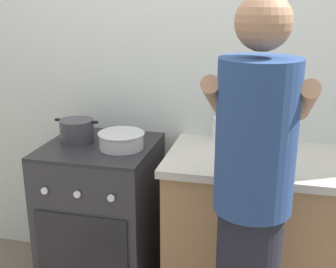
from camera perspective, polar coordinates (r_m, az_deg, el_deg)
The scene contains 8 objects.
back_wall at distance 2.53m, azimuth 5.37°, elevation 7.70°, with size 3.20×0.10×2.50m.
countertop at distance 2.45m, azimuth 11.92°, elevation -12.95°, with size 1.00×0.60×0.90m.
stove_range at distance 2.61m, azimuth -8.58°, elevation -10.78°, with size 0.60×0.62×0.90m.
pot at distance 2.49m, azimuth -11.90°, elevation 0.43°, with size 0.26×0.19×0.13m.
mixing_bowl at distance 2.34m, azimuth -6.17°, elevation -0.71°, with size 0.25×0.25×0.09m.
utensil_crock at distance 2.44m, azimuth 7.03°, elevation 1.20°, with size 0.10×0.10×0.32m.
spice_bottle at distance 2.24m, azimuth 13.73°, elevation -2.23°, with size 0.04×0.04×0.09m.
person at distance 1.76m, azimuth 10.88°, elevation -10.63°, with size 0.41×0.50×1.70m.
Camera 1 is at (0.55, -1.97, 1.68)m, focal length 46.27 mm.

